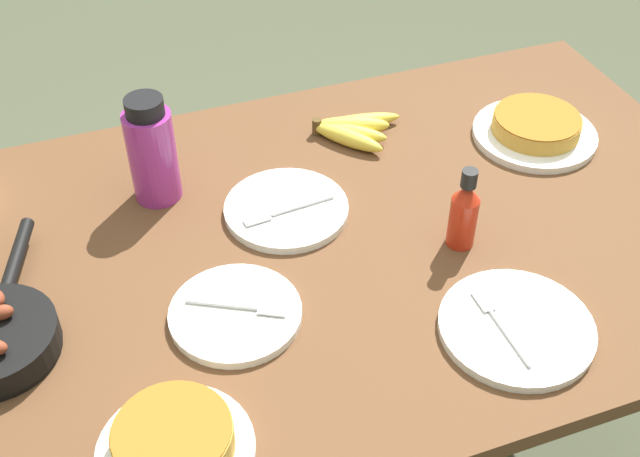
# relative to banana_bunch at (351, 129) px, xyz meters

# --- Properties ---
(dining_table) EXTENTS (1.66, 0.99, 0.73)m
(dining_table) POSITION_rel_banana_bunch_xyz_m (-0.17, -0.29, -0.10)
(dining_table) COLOR brown
(dining_table) RESTS_ON ground_plane
(banana_bunch) EXTENTS (0.20, 0.16, 0.04)m
(banana_bunch) POSITION_rel_banana_bunch_xyz_m (0.00, 0.00, 0.00)
(banana_bunch) COLOR gold
(banana_bunch) RESTS_ON dining_table
(frittata_plate_center) EXTENTS (0.22, 0.22, 0.06)m
(frittata_plate_center) POSITION_rel_banana_bunch_xyz_m (-0.52, -0.64, 0.01)
(frittata_plate_center) COLOR white
(frittata_plate_center) RESTS_ON dining_table
(frittata_plate_side) EXTENTS (0.26, 0.26, 0.05)m
(frittata_plate_side) POSITION_rel_banana_bunch_xyz_m (0.36, -0.14, 0.00)
(frittata_plate_side) COLOR white
(frittata_plate_side) RESTS_ON dining_table
(empty_plate_near_front) EXTENTS (0.24, 0.24, 0.02)m
(empty_plate_near_front) POSITION_rel_banana_bunch_xyz_m (-0.21, -0.19, -0.01)
(empty_plate_near_front) COLOR white
(empty_plate_near_front) RESTS_ON dining_table
(empty_plate_far_left) EXTENTS (0.25, 0.25, 0.02)m
(empty_plate_far_left) POSITION_rel_banana_bunch_xyz_m (0.05, -0.60, -0.01)
(empty_plate_far_left) COLOR white
(empty_plate_far_left) RESTS_ON dining_table
(empty_plate_far_right) EXTENTS (0.22, 0.22, 0.02)m
(empty_plate_far_right) POSITION_rel_banana_bunch_xyz_m (-0.37, -0.42, -0.01)
(empty_plate_far_right) COLOR white
(empty_plate_far_right) RESTS_ON dining_table
(water_bottle) EXTENTS (0.09, 0.09, 0.22)m
(water_bottle) POSITION_rel_banana_bunch_xyz_m (-0.42, -0.06, 0.09)
(water_bottle) COLOR #992D89
(water_bottle) RESTS_ON dining_table
(hot_sauce_bottle) EXTENTS (0.05, 0.05, 0.16)m
(hot_sauce_bottle) POSITION_rel_banana_bunch_xyz_m (0.06, -0.38, 0.05)
(hot_sauce_bottle) COLOR #B72814
(hot_sauce_bottle) RESTS_ON dining_table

